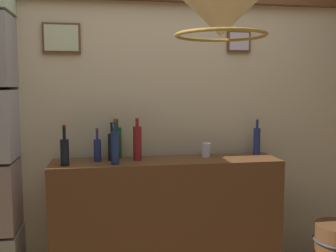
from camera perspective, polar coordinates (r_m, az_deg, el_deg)
name	(u,v)px	position (r m, az deg, el deg)	size (l,w,h in m)	color
panelled_rear_partition	(161,109)	(3.00, -1.00, 2.57)	(3.32, 0.15, 2.52)	beige
bar_shelf_unit	(167,225)	(2.92, -0.17, -14.37)	(1.63, 0.37, 0.97)	brown
liquor_bottle_gin	(65,151)	(2.67, -14.94, -3.56)	(0.06, 0.06, 0.27)	black
liquor_bottle_tequila	(137,143)	(2.76, -4.52, -2.43)	(0.06, 0.06, 0.31)	maroon
liquor_bottle_whiskey	(115,147)	(2.64, -7.79, -3.10)	(0.05, 0.05, 0.30)	navy
liquor_bottle_port	(112,146)	(2.78, -8.26, -2.98)	(0.06, 0.06, 0.27)	black
liquor_bottle_vermouth	(97,149)	(2.77, -10.34, -3.41)	(0.05, 0.05, 0.23)	navy
liquor_bottle_amaro	(116,142)	(2.87, -7.62, -2.28)	(0.08, 0.08, 0.30)	#174C25
liquor_bottle_sherry	(257,140)	(3.08, 12.92, -2.04)	(0.05, 0.05, 0.28)	navy
glass_tumbler_rocks	(206,150)	(2.92, 5.62, -3.51)	(0.07, 0.07, 0.10)	silver
pendant_lamp	(221,16)	(1.81, 7.80, 15.75)	(0.42, 0.42, 0.51)	beige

